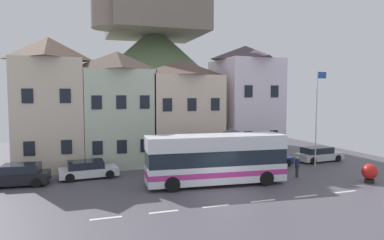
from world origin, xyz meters
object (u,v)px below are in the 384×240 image
Objects in this scene: parked_car_03 at (19,175)px; townhouse_01 at (118,109)px; hilltop_castle at (155,78)px; townhouse_03 at (245,101)px; parked_car_01 at (88,169)px; public_bench at (207,161)px; bus_shelter at (231,135)px; pedestrian_01 at (264,162)px; townhouse_00 at (50,103)px; transit_bus at (216,160)px; parked_car_00 at (268,159)px; parked_car_02 at (318,154)px; flagpole at (317,112)px; townhouse_02 at (183,111)px; pedestrian_00 at (297,166)px; harbour_buoy at (370,172)px.

townhouse_01 is at bearing -140.83° from parked_car_03.
hilltop_castle reaches higher than townhouse_01.
townhouse_03 reaches higher than parked_car_01.
hilltop_castle is 21.37m from public_bench.
bus_shelter reaches higher than parked_car_01.
pedestrian_01 is at bearing -105.80° from townhouse_03.
townhouse_00 reaches higher than townhouse_01.
pedestrian_01 is (4.97, 1.99, -0.84)m from transit_bus.
parked_car_00 is at bearing 2.98° from bus_shelter.
bus_shelter reaches higher than parked_car_02.
townhouse_03 is 1.13× the size of transit_bus.
parked_car_01 is 2.47× the size of public_bench.
pedestrian_01 is 6.89m from flagpole.
parked_car_00 reaches higher than public_bench.
parked_car_00 is 2.88m from pedestrian_01.
townhouse_00 is at bearing 178.18° from townhouse_02.
parked_car_00 is 0.50× the size of flagpole.
parked_car_01 is (-15.08, 0.47, 0.01)m from parked_car_00.
townhouse_00 reaches higher than pedestrian_00.
transit_bus is at bearing -164.56° from flagpole.
harbour_buoy reaches higher than parked_car_01.
parked_car_02 is (10.87, -20.98, -7.88)m from hilltop_castle.
townhouse_02 is 6.86m from townhouse_03.
townhouse_03 is at bearing 3.56° from townhouse_01.
pedestrian_01 is (-1.74, -2.28, 0.27)m from parked_car_00.
pedestrian_00 reaches higher than public_bench.
bus_shelter is at bearing -7.62° from parked_car_01.
townhouse_03 is 1.35× the size of flagpole.
parked_car_02 is at bearing -4.72° from parked_car_01.
townhouse_00 reaches higher than parked_car_01.
harbour_buoy reaches higher than public_bench.
townhouse_01 is 6.36× the size of pedestrian_00.
parked_car_03 is at bearing 168.66° from pedestrian_00.
townhouse_01 is 9.75m from parked_car_03.
flagpole is (16.28, -5.97, -0.28)m from townhouse_01.
townhouse_02 reaches higher than parked_car_02.
townhouse_00 is 15.43m from bus_shelter.
parked_car_00 is 15.09m from parked_car_01.
townhouse_00 is at bearing 159.09° from bus_shelter.
townhouse_03 is at bearing 53.73° from bus_shelter.
pedestrian_00 is at bearing -144.12° from flagpole.
bus_shelter reaches higher than harbour_buoy.
townhouse_02 is 16.32m from harbour_buoy.
townhouse_00 is 22.81m from flagpole.
parked_car_00 is (6.71, 4.27, -1.11)m from transit_bus.
hilltop_castle is 7.96× the size of parked_car_01.
townhouse_01 is 6.61m from parked_car_01.
transit_bus is 10.99m from harbour_buoy.
townhouse_03 reaches higher than townhouse_02.
pedestrian_01 is at bearing -164.89° from parked_car_02.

